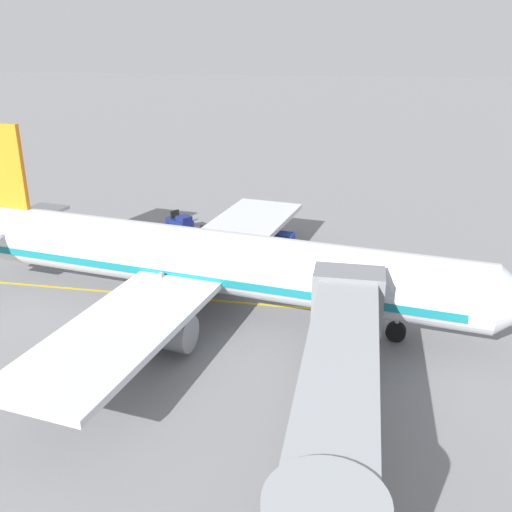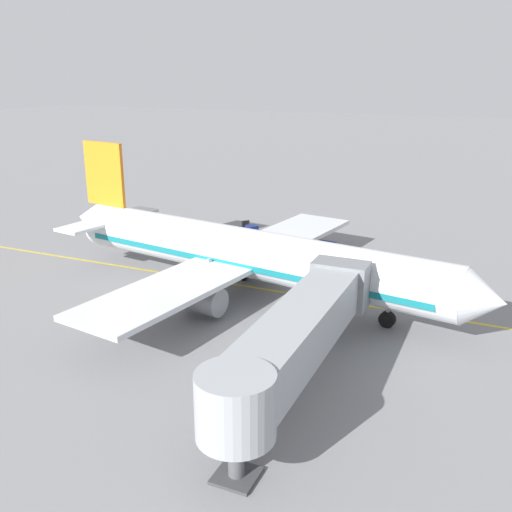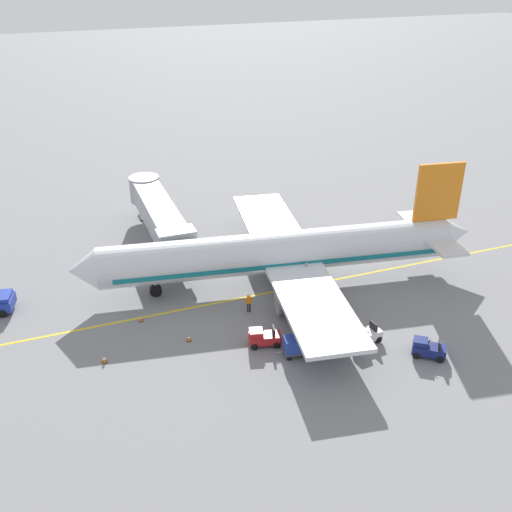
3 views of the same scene
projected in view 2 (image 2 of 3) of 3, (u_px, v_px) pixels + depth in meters
name	position (u px, v px, depth m)	size (l,w,h in m)	color
ground_plane	(274.00, 291.00, 44.67)	(400.00, 400.00, 0.00)	slate
gate_lead_in_line	(274.00, 291.00, 44.66)	(0.24, 80.00, 0.01)	gold
parked_airliner	(245.00, 254.00, 43.33)	(30.44, 37.27, 10.63)	silver
jet_bridge	(297.00, 334.00, 29.37)	(17.81, 3.50, 4.98)	#93999E
baggage_tug_lead	(338.00, 261.00, 49.53)	(1.81, 2.72, 1.62)	#B21E1E
baggage_tug_trailing	(269.00, 243.00, 54.64)	(1.56, 2.63, 1.62)	silver
baggage_tug_spare	(249.00, 231.00, 58.84)	(2.46, 2.72, 1.62)	navy
baggage_cart_front	(324.00, 249.00, 52.05)	(1.60, 2.97, 1.58)	#4C4C51
baggage_cart_second_in_train	(298.00, 245.00, 53.24)	(1.60, 2.97, 1.58)	#4C4C51
ground_crew_wing_walker	(267.00, 267.00, 47.08)	(0.55, 0.60, 1.69)	#232328
ground_crew_loader	(315.00, 275.00, 45.40)	(0.25, 0.73, 1.69)	#232328
safety_cone_nose_left	(426.00, 309.00, 40.57)	(0.36, 0.36, 0.59)	black
safety_cone_nose_right	(395.00, 284.00, 45.34)	(0.36, 0.36, 0.59)	black
safety_cone_wing_tip	(484.00, 295.00, 43.14)	(0.36, 0.36, 0.59)	black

